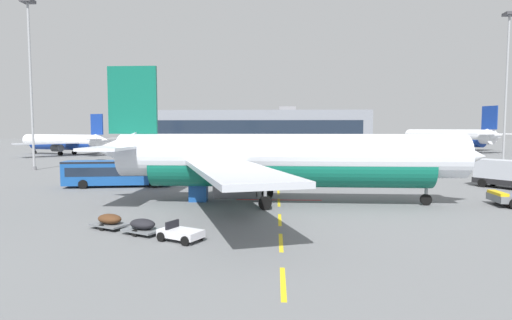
# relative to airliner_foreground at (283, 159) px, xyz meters

# --- Properties ---
(ground) EXTENTS (400.00, 400.00, 0.00)m
(ground) POSITION_rel_airliner_foreground_xyz_m (21.70, 19.89, -3.95)
(ground) COLOR slate
(apron_paint_markings) EXTENTS (8.00, 98.33, 0.01)m
(apron_paint_markings) POSITION_rel_airliner_foreground_xyz_m (-0.30, 18.95, -3.95)
(apron_paint_markings) COLOR yellow
(apron_paint_markings) RESTS_ON ground
(airliner_foreground) EXTENTS (34.71, 34.63, 12.20)m
(airliner_foreground) POSITION_rel_airliner_foreground_xyz_m (0.00, 0.00, 0.00)
(airliner_foreground) COLOR silver
(airliner_foreground) RESTS_ON ground
(airliner_mid_left) EXTENTS (33.21, 34.78, 12.60)m
(airliner_mid_left) POSITION_rel_airliner_foreground_xyz_m (50.37, 88.64, 0.13)
(airliner_mid_left) COLOR white
(airliner_mid_left) RESTS_ON ground
(airliner_far_center) EXTENTS (28.24, 27.09, 10.17)m
(airliner_far_center) POSITION_rel_airliner_foreground_xyz_m (-54.29, 66.25, -0.66)
(airliner_far_center) COLOR white
(airliner_far_center) RESTS_ON ground
(apron_shuttle_bus) EXTENTS (12.30, 4.53, 3.00)m
(apron_shuttle_bus) POSITION_rel_airliner_foreground_xyz_m (-18.57, 9.96, -2.20)
(apron_shuttle_bus) COLOR #194C99
(apron_shuttle_bus) RESTS_ON ground
(catering_truck) EXTENTS (6.04, 7.08, 3.14)m
(catering_truck) POSITION_rel_airliner_foreground_xyz_m (25.11, 10.52, -2.30)
(catering_truck) COLOR black
(catering_truck) RESTS_ON ground
(baggage_train) EXTENTS (8.31, 5.25, 1.14)m
(baggage_train) POSITION_rel_airliner_foreground_xyz_m (-8.98, -11.15, -3.42)
(baggage_train) COLOR silver
(baggage_train) RESTS_ON ground
(uld_cargo_container) EXTENTS (1.66, 1.62, 1.60)m
(uld_cargo_container) POSITION_rel_airliner_foreground_xyz_m (-7.70, 1.02, -3.15)
(uld_cargo_container) COLOR #194C9E
(uld_cargo_container) RESTS_ON ground
(apron_light_mast_near) EXTENTS (1.80, 1.80, 26.78)m
(apron_light_mast_near) POSITION_rel_airliner_foreground_xyz_m (-39.38, 28.11, 12.56)
(apron_light_mast_near) COLOR slate
(apron_light_mast_near) RESTS_ON ground
(apron_light_mast_far) EXTENTS (1.80, 1.80, 26.62)m
(apron_light_mast_far) POSITION_rel_airliner_foreground_xyz_m (39.65, 38.43, 12.47)
(apron_light_mast_far) COLOR slate
(apron_light_mast_far) RESTS_ON ground
(terminal_satellite) EXTENTS (81.08, 23.98, 14.60)m
(terminal_satellite) POSITION_rel_airliner_foreground_xyz_m (-8.37, 116.41, 2.57)
(terminal_satellite) COLOR gray
(terminal_satellite) RESTS_ON ground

